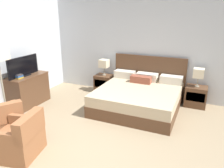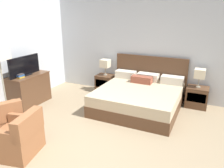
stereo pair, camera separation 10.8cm
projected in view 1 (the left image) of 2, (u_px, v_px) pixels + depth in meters
ground_plane at (70, 164)px, 3.49m from camera, size 10.39×10.39×0.00m
wall_back at (138, 47)px, 6.09m from camera, size 6.44×0.06×2.76m
wall_left at (9, 52)px, 5.31m from camera, size 0.06×5.26×2.76m
bed at (139, 97)px, 5.44m from camera, size 2.00×1.96×1.16m
nightstand_left at (104, 84)px, 6.54m from camera, size 0.52×0.42×0.52m
nightstand_right at (196, 96)px, 5.55m from camera, size 0.52×0.42×0.52m
table_lamp_left at (104, 64)px, 6.35m from camera, size 0.25×0.25×0.47m
table_lamp_right at (199, 73)px, 5.36m from camera, size 0.25×0.25×0.47m
dresser at (28, 89)px, 5.62m from camera, size 0.55×1.05×0.79m
tv at (23, 67)px, 5.37m from camera, size 0.18×0.94×0.49m
book_red_cover at (17, 77)px, 5.26m from camera, size 0.24×0.18×0.03m
book_blue_cover at (18, 76)px, 5.24m from camera, size 0.22×0.18×0.04m
book_small_top at (18, 75)px, 5.23m from camera, size 0.19×0.17×0.02m
armchair_by_window at (3, 123)px, 4.16m from camera, size 0.94×0.94×0.76m
armchair_companion at (19, 140)px, 3.63m from camera, size 0.82×0.81×0.76m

